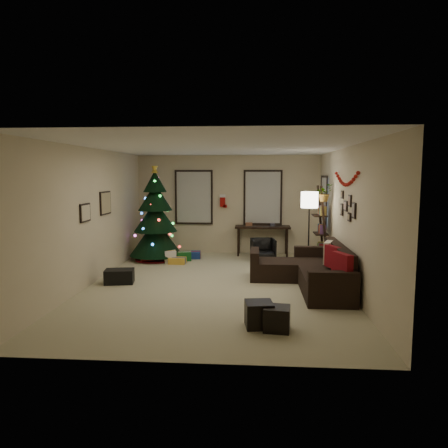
{
  "coord_description": "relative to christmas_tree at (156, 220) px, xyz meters",
  "views": [
    {
      "loc": [
        0.75,
        -8.15,
        2.18
      ],
      "look_at": [
        0.1,
        0.6,
        1.15
      ],
      "focal_mm": 33.96,
      "sensor_mm": 36.0,
      "label": 1
    }
  ],
  "objects": [
    {
      "name": "storage_bin",
      "position": [
        -0.18,
        -2.41,
        -0.88
      ],
      "size": [
        0.62,
        0.47,
        0.28
      ],
      "primitive_type": "cube",
      "rotation": [
        0.0,
        0.0,
        0.17
      ],
      "color": "black",
      "rests_on": "floor"
    },
    {
      "name": "sofa",
      "position": [
        3.64,
        -2.32,
        -0.75
      ],
      "size": [
        1.79,
        2.61,
        0.85
      ],
      "color": "black",
      "rests_on": "floor"
    },
    {
      "name": "garland",
      "position": [
        4.23,
        -2.37,
        1.08
      ],
      "size": [
        0.08,
        1.9,
        0.3
      ],
      "primitive_type": null,
      "color": "#A5140C",
      "rests_on": "wall_right"
    },
    {
      "name": "wall_back",
      "position": [
        1.78,
        1.1,
        0.32
      ],
      "size": [
        5.0,
        0.0,
        5.0
      ],
      "primitive_type": "plane",
      "rotation": [
        1.57,
        0.0,
        0.0
      ],
      "color": "beige",
      "rests_on": "floor"
    },
    {
      "name": "ottoman_near",
      "position": [
        2.6,
        -4.65,
        -0.84
      ],
      "size": [
        0.43,
        0.43,
        0.37
      ],
      "primitive_type": "cube",
      "rotation": [
        0.0,
        0.0,
        0.13
      ],
      "color": "black",
      "rests_on": "floor"
    },
    {
      "name": "potted_plant",
      "position": [
        4.08,
        -0.84,
        0.8
      ],
      "size": [
        0.62,
        0.6,
        0.52
      ],
      "primitive_type": "imported",
      "rotation": [
        0.0,
        0.0,
        0.57
      ],
      "color": "#4C4C4C",
      "rests_on": "bookshelf"
    },
    {
      "name": "wall_front",
      "position": [
        1.78,
        -5.9,
        0.32
      ],
      "size": [
        5.0,
        0.0,
        5.0
      ],
      "primitive_type": "plane",
      "rotation": [
        -1.57,
        0.0,
        0.0
      ],
      "color": "beige",
      "rests_on": "floor"
    },
    {
      "name": "ceiling",
      "position": [
        1.78,
        -2.4,
        1.67
      ],
      "size": [
        7.0,
        7.0,
        0.0
      ],
      "primitive_type": "plane",
      "rotation": [
        3.14,
        0.0,
        0.0
      ],
      "color": "white",
      "rests_on": "floor"
    },
    {
      "name": "presents",
      "position": [
        0.38,
        -0.14,
        -0.91
      ],
      "size": [
        1.5,
        1.0,
        0.3
      ],
      "rotation": [
        0.0,
        0.0,
        0.36
      ],
      "color": "gold",
      "rests_on": "floor"
    },
    {
      "name": "bookshelf",
      "position": [
        4.08,
        -0.6,
        -0.1
      ],
      "size": [
        0.3,
        0.56,
        1.92
      ],
      "color": "black",
      "rests_on": "floor"
    },
    {
      "name": "gallery",
      "position": [
        4.26,
        -2.48,
        0.55
      ],
      "size": [
        0.03,
        1.25,
        0.54
      ],
      "color": "black",
      "rests_on": "wall_right"
    },
    {
      "name": "ottoman_far",
      "position": [
        2.85,
        -4.77,
        -0.86
      ],
      "size": [
        0.4,
        0.4,
        0.34
      ],
      "primitive_type": "cube",
      "rotation": [
        0.0,
        0.0,
        -0.12
      ],
      "color": "black",
      "rests_on": "floor"
    },
    {
      "name": "window_right_wall",
      "position": [
        4.25,
        0.15,
        0.47
      ],
      "size": [
        0.06,
        0.9,
        1.3
      ],
      "color": "#728CB2",
      "rests_on": "wall_right"
    },
    {
      "name": "stocking_right",
      "position": [
        1.97,
        1.13,
        0.49
      ],
      "size": [
        0.2,
        0.05,
        0.36
      ],
      "color": "#990F0C",
      "rests_on": "wall_back"
    },
    {
      "name": "window_back_left",
      "position": [
        0.83,
        1.07,
        0.52
      ],
      "size": [
        1.05,
        0.06,
        1.5
      ],
      "color": "#728CB2",
      "rests_on": "wall_back"
    },
    {
      "name": "pillow_red_b",
      "position": [
        3.99,
        -2.61,
        -0.39
      ],
      "size": [
        0.26,
        0.43,
        0.42
      ],
      "primitive_type": "cube",
      "rotation": [
        0.0,
        0.0,
        0.39
      ],
      "color": "maroon",
      "rests_on": "sofa"
    },
    {
      "name": "floor_lamp",
      "position": [
        3.73,
        -1.04,
        0.48
      ],
      "size": [
        0.38,
        0.38,
        1.8
      ],
      "rotation": [
        0.0,
        0.0,
        0.23
      ],
      "color": "black",
      "rests_on": "floor"
    },
    {
      "name": "pillow_cream",
      "position": [
        3.99,
        -2.08,
        -0.4
      ],
      "size": [
        0.25,
        0.45,
        0.43
      ],
      "primitive_type": "cube",
      "rotation": [
        0.0,
        0.0,
        -0.32
      ],
      "color": "beige",
      "rests_on": "sofa"
    },
    {
      "name": "art_abstract",
      "position": [
        -0.7,
        -2.76,
        0.43
      ],
      "size": [
        0.04,
        0.45,
        0.35
      ],
      "color": "black",
      "rests_on": "wall_left"
    },
    {
      "name": "stocking_left",
      "position": [
        1.64,
        1.02,
        0.44
      ],
      "size": [
        0.2,
        0.05,
        0.36
      ],
      "color": "#990F0C",
      "rests_on": "wall_back"
    },
    {
      "name": "desk",
      "position": [
        2.73,
        0.82,
        -0.32
      ],
      "size": [
        1.47,
        0.53,
        0.8
      ],
      "color": "black",
      "rests_on": "floor"
    },
    {
      "name": "desk_chair",
      "position": [
        2.74,
        0.17,
        -0.75
      ],
      "size": [
        0.61,
        0.58,
        0.56
      ],
      "primitive_type": "imported",
      "rotation": [
        0.0,
        0.0,
        0.15
      ],
      "color": "black",
      "rests_on": "floor"
    },
    {
      "name": "pillow_red_a",
      "position": [
        3.99,
        -3.47,
        -0.39
      ],
      "size": [
        0.29,
        0.47,
        0.46
      ],
      "primitive_type": "cube",
      "rotation": [
        0.0,
        0.0,
        0.39
      ],
      "color": "maroon",
      "rests_on": "sofa"
    },
    {
      "name": "floor",
      "position": [
        1.78,
        -2.4,
        -1.03
      ],
      "size": [
        7.0,
        7.0,
        0.0
      ],
      "primitive_type": "plane",
      "color": "#BEB68F",
      "rests_on": "ground"
    },
    {
      "name": "wall_left",
      "position": [
        -0.72,
        -2.4,
        0.32
      ],
      "size": [
        0.0,
        7.0,
        7.0
      ],
      "primitive_type": "plane",
      "rotation": [
        1.57,
        0.0,
        1.57
      ],
      "color": "beige",
      "rests_on": "floor"
    },
    {
      "name": "christmas_tree",
      "position": [
        0.0,
        0.0,
        0.0
      ],
      "size": [
        1.33,
        1.33,
        2.48
      ],
      "rotation": [
        0.0,
        0.0,
        -0.39
      ],
      "color": "black",
      "rests_on": "floor"
    },
    {
      "name": "window_back_right",
      "position": [
        2.73,
        1.07,
        0.52
      ],
      "size": [
        1.05,
        0.06,
        1.5
      ],
      "color": "#728CB2",
      "rests_on": "wall_back"
    },
    {
      "name": "art_map",
      "position": [
        -0.7,
        -1.65,
        0.54
      ],
      "size": [
        0.04,
        0.6,
        0.5
      ],
      "color": "black",
      "rests_on": "wall_left"
    },
    {
      "name": "wall_right",
      "position": [
        4.28,
        -2.4,
        0.32
      ],
      "size": [
        0.0,
        7.0,
        7.0
      ],
      "primitive_type": "plane",
      "rotation": [
        1.57,
        0.0,
        -1.57
      ],
      "color": "beige",
      "rests_on": "floor"
    }
  ]
}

